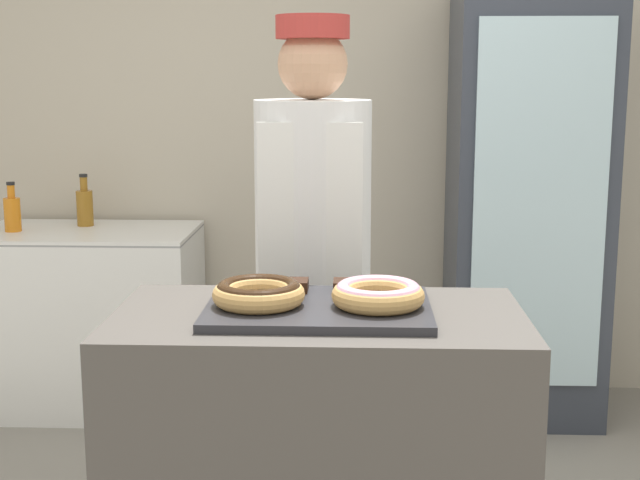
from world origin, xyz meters
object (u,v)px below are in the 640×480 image
(donut_chocolate_glaze, at_px, (259,292))
(brownie_back_right, at_px, (348,286))
(serving_tray, at_px, (318,309))
(baker_person, at_px, (313,266))
(donut_light_glaze, at_px, (378,293))
(chest_freezer, at_px, (90,318))
(bottle_amber, at_px, (85,206))
(beverage_fridge, at_px, (526,206))
(brownie_back_left, at_px, (294,285))
(bottle_orange, at_px, (12,212))

(donut_chocolate_glaze, bearing_deg, brownie_back_right, 34.90)
(serving_tray, bearing_deg, baker_person, 94.10)
(baker_person, bearing_deg, donut_light_glaze, -73.30)
(serving_tray, height_order, chest_freezer, serving_tray)
(baker_person, bearing_deg, chest_freezer, 135.71)
(donut_light_glaze, height_order, baker_person, baker_person)
(bottle_amber, bearing_deg, serving_tray, -57.34)
(beverage_fridge, bearing_deg, brownie_back_right, -116.42)
(brownie_back_right, bearing_deg, chest_freezer, 127.59)
(donut_chocolate_glaze, distance_m, brownie_back_left, 0.18)
(brownie_back_left, bearing_deg, bottle_orange, 132.15)
(bottle_amber, height_order, bottle_orange, bottle_amber)
(brownie_back_right, distance_m, bottle_amber, 2.16)
(chest_freezer, bearing_deg, donut_chocolate_glaze, -60.42)
(donut_chocolate_glaze, relative_size, brownie_back_left, 3.06)
(donut_chocolate_glaze, bearing_deg, baker_person, 80.90)
(serving_tray, distance_m, donut_light_glaze, 0.17)
(brownie_back_left, bearing_deg, beverage_fridge, 59.40)
(baker_person, distance_m, bottle_amber, 1.68)
(baker_person, bearing_deg, bottle_orange, 144.19)
(brownie_back_left, relative_size, beverage_fridge, 0.04)
(baker_person, bearing_deg, brownie_back_right, -76.66)
(serving_tray, distance_m, bottle_orange, 2.28)
(brownie_back_right, height_order, beverage_fridge, beverage_fridge)
(brownie_back_right, xyz_separation_m, baker_person, (-0.12, 0.52, -0.06))
(serving_tray, distance_m, donut_chocolate_glaze, 0.17)
(donut_chocolate_glaze, xyz_separation_m, donut_light_glaze, (0.32, 0.00, 0.00))
(donut_chocolate_glaze, relative_size, chest_freezer, 0.24)
(brownie_back_left, bearing_deg, serving_tray, -62.48)
(serving_tray, distance_m, brownie_back_left, 0.17)
(baker_person, xyz_separation_m, beverage_fridge, (0.93, 1.09, 0.05))
(serving_tray, xyz_separation_m, beverage_fridge, (0.88, 1.76, 0.02))
(bottle_orange, bearing_deg, serving_tray, -48.90)
(brownie_back_right, relative_size, baker_person, 0.05)
(baker_person, relative_size, bottle_amber, 7.08)
(serving_tray, relative_size, bottle_orange, 2.59)
(serving_tray, height_order, donut_light_glaze, donut_light_glaze)
(brownie_back_left, xyz_separation_m, brownie_back_right, (0.15, 0.00, 0.00))
(bottle_amber, bearing_deg, bottle_orange, -150.07)
(bottle_orange, bearing_deg, bottle_amber, 29.93)
(chest_freezer, bearing_deg, serving_tray, -56.46)
(donut_light_glaze, relative_size, brownie_back_right, 3.06)
(serving_tray, xyz_separation_m, brownie_back_right, (0.08, 0.15, 0.03))
(serving_tray, distance_m, bottle_amber, 2.24)
(brownie_back_left, distance_m, brownie_back_right, 0.15)
(donut_light_glaze, bearing_deg, baker_person, 106.70)
(beverage_fridge, xyz_separation_m, bottle_amber, (-2.08, 0.12, -0.03))
(brownie_back_right, xyz_separation_m, chest_freezer, (-1.25, 1.62, -0.56))
(donut_light_glaze, distance_m, chest_freezer, 2.30)
(chest_freezer, bearing_deg, bottle_amber, 107.46)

